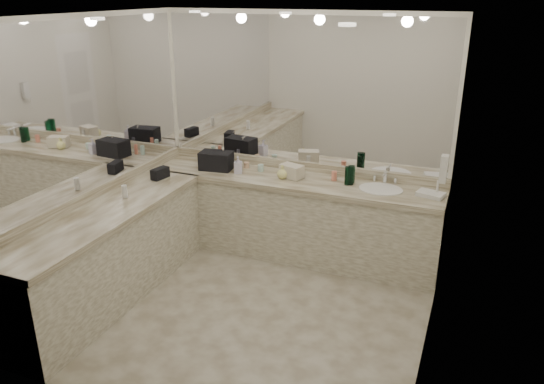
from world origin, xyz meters
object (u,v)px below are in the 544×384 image
at_px(sink, 381,190).
at_px(soap_bottle_a, 223,158).
at_px(black_toiletry_bag, 216,161).
at_px(soap_bottle_b, 238,165).
at_px(wall_phone, 444,169).
at_px(hand_towel, 431,194).
at_px(soap_bottle_c, 282,172).
at_px(cream_cosmetic_case, 292,172).

xyz_separation_m(sink, soap_bottle_a, (-1.78, 0.03, 0.12)).
distance_m(sink, black_toiletry_bag, 1.84).
distance_m(soap_bottle_a, soap_bottle_b, 0.25).
relative_size(wall_phone, hand_towel, 0.95).
relative_size(sink, soap_bottle_c, 2.96).
height_order(wall_phone, cream_cosmetic_case, wall_phone).
relative_size(wall_phone, soap_bottle_a, 1.04).
bearing_deg(soap_bottle_b, hand_towel, 1.80).
bearing_deg(hand_towel, cream_cosmetic_case, 179.93).
bearing_deg(soap_bottle_c, black_toiletry_bag, 178.78).
distance_m(cream_cosmetic_case, soap_bottle_b, 0.60).
bearing_deg(soap_bottle_a, cream_cosmetic_case, -1.90).
bearing_deg(hand_towel, black_toiletry_bag, -179.12).
xyz_separation_m(soap_bottle_b, soap_bottle_c, (0.51, 0.01, -0.02)).
relative_size(sink, cream_cosmetic_case, 1.84).
relative_size(sink, hand_towel, 1.74).
distance_m(sink, soap_bottle_b, 1.56).
bearing_deg(sink, cream_cosmetic_case, -179.97).
xyz_separation_m(wall_phone, soap_bottle_b, (-2.16, 0.43, -0.35)).
distance_m(wall_phone, cream_cosmetic_case, 1.68).
relative_size(soap_bottle_a, soap_bottle_c, 1.56).
bearing_deg(soap_bottle_b, soap_bottle_c, 1.25).
bearing_deg(sink, hand_towel, -0.28).
bearing_deg(cream_cosmetic_case, wall_phone, 1.08).
bearing_deg(soap_bottle_a, sink, -0.86).
height_order(soap_bottle_a, soap_bottle_b, soap_bottle_a).
relative_size(wall_phone, cream_cosmetic_case, 1.00).
relative_size(hand_towel, soap_bottle_b, 1.32).
bearing_deg(wall_phone, hand_towel, 103.36).
xyz_separation_m(wall_phone, soap_bottle_c, (-1.65, 0.44, -0.38)).
bearing_deg(soap_bottle_b, black_toiletry_bag, 174.32).
height_order(cream_cosmetic_case, soap_bottle_b, soap_bottle_b).
bearing_deg(hand_towel, soap_bottle_a, 179.26).
xyz_separation_m(wall_phone, black_toiletry_bag, (-2.45, 0.46, -0.35)).
bearing_deg(soap_bottle_b, sink, 2.44).
height_order(sink, soap_bottle_a, soap_bottle_a).
height_order(black_toiletry_bag, hand_towel, black_toiletry_bag).
distance_m(hand_towel, soap_bottle_a, 2.27).
xyz_separation_m(hand_towel, soap_bottle_a, (-2.27, 0.03, 0.09)).
bearing_deg(soap_bottle_a, soap_bottle_b, -22.40).
bearing_deg(soap_bottle_b, soap_bottle_a, 157.60).
height_order(cream_cosmetic_case, hand_towel, cream_cosmetic_case).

